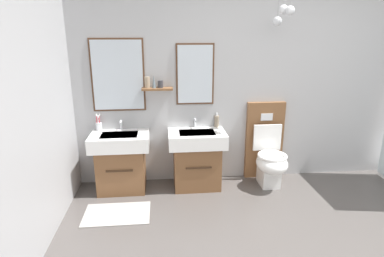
# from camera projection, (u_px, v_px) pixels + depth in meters

# --- Properties ---
(wall_back) EXTENTS (5.13, 0.57, 2.68)m
(wall_back) POSITION_uv_depth(u_px,v_px,m) (273.00, 74.00, 3.96)
(wall_back) COLOR #A8A8AA
(wall_back) RESTS_ON ground
(bath_mat) EXTENTS (0.68, 0.44, 0.01)m
(bath_mat) POSITION_uv_depth(u_px,v_px,m) (117.00, 214.00, 3.35)
(bath_mat) COLOR #9E9993
(bath_mat) RESTS_ON ground
(vanity_sink_left) EXTENTS (0.68, 0.49, 0.70)m
(vanity_sink_left) POSITION_uv_depth(u_px,v_px,m) (121.00, 160.00, 3.81)
(vanity_sink_left) COLOR brown
(vanity_sink_left) RESTS_ON ground
(tap_on_left_sink) EXTENTS (0.03, 0.13, 0.11)m
(tap_on_left_sink) POSITION_uv_depth(u_px,v_px,m) (121.00, 124.00, 3.86)
(tap_on_left_sink) COLOR silver
(tap_on_left_sink) RESTS_ON vanity_sink_left
(vanity_sink_right) EXTENTS (0.68, 0.49, 0.70)m
(vanity_sink_right) POSITION_uv_depth(u_px,v_px,m) (197.00, 157.00, 3.89)
(vanity_sink_right) COLOR brown
(vanity_sink_right) RESTS_ON ground
(tap_on_right_sink) EXTENTS (0.03, 0.13, 0.11)m
(tap_on_right_sink) POSITION_uv_depth(u_px,v_px,m) (195.00, 122.00, 3.95)
(tap_on_right_sink) COLOR silver
(tap_on_right_sink) RESTS_ON vanity_sink_right
(toilet) EXTENTS (0.48, 0.62, 1.00)m
(toilet) POSITION_uv_depth(u_px,v_px,m) (268.00, 154.00, 3.98)
(toilet) COLOR brown
(toilet) RESTS_ON ground
(toothbrush_cup) EXTENTS (0.07, 0.07, 0.20)m
(toothbrush_cup) POSITION_uv_depth(u_px,v_px,m) (99.00, 126.00, 3.83)
(toothbrush_cup) COLOR silver
(toothbrush_cup) RESTS_ON vanity_sink_left
(soap_dispenser) EXTENTS (0.06, 0.06, 0.18)m
(soap_dispenser) POSITION_uv_depth(u_px,v_px,m) (217.00, 121.00, 3.97)
(soap_dispenser) COLOR gray
(soap_dispenser) RESTS_ON vanity_sink_right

